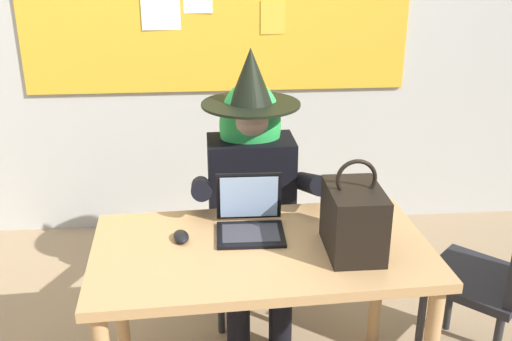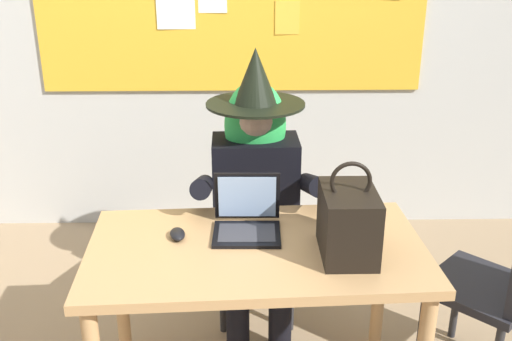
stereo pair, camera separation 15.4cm
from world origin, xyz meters
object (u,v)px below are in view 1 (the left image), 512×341
Objects in this scene: person_costumed at (252,179)px; handbag at (354,219)px; laptop at (250,219)px; chair_extra_corner at (498,272)px; computer_mouse at (181,236)px; chair_at_desk at (250,220)px; desk_main at (262,268)px.

handbag is (0.33, -0.67, 0.10)m from person_costumed.
laptop is 1.12m from chair_extra_corner.
computer_mouse is 0.11× the size of chair_extra_corner.
computer_mouse is at bearing 168.20° from handbag.
handbag is at bearing 22.07° from chair_at_desk.
handbag reaches higher than laptop.
laptop is 0.44m from handbag.
person_costumed reaches higher than handbag.
chair_at_desk is 1.21m from chair_extra_corner.
desk_main is 1.52× the size of chair_at_desk.
desk_main is 1.49× the size of chair_extra_corner.
handbag reaches higher than chair_at_desk.
chair_extra_corner is at bearing -0.36° from laptop.
chair_extra_corner is (1.37, 0.03, -0.25)m from computer_mouse.
computer_mouse is (-0.32, 0.07, 0.12)m from desk_main.
person_costumed is at bearing 116.60° from handbag.
laptop reaches higher than chair_at_desk.
laptop is 2.67× the size of computer_mouse.
chair_at_desk is at bearing 51.98° from computer_mouse.
chair_at_desk is 0.98× the size of chair_extra_corner.
chair_extra_corner is (0.71, 0.17, -0.37)m from handbag.
laptop is (-0.05, -0.47, 0.02)m from person_costumed.
person_costumed is (0.01, 0.60, 0.13)m from desk_main.
handbag reaches higher than chair_extra_corner.
chair_at_desk is 0.94m from handbag.
person_costumed is at bearing 89.02° from desk_main.
desk_main is 1.06m from chair_extra_corner.
chair_at_desk is 0.64× the size of person_costumed.
laptop reaches higher than chair_extra_corner.
computer_mouse is (-0.33, -0.53, -0.02)m from person_costumed.
handbag is 0.81m from chair_extra_corner.
chair_extra_corner reaches higher than chair_at_desk.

